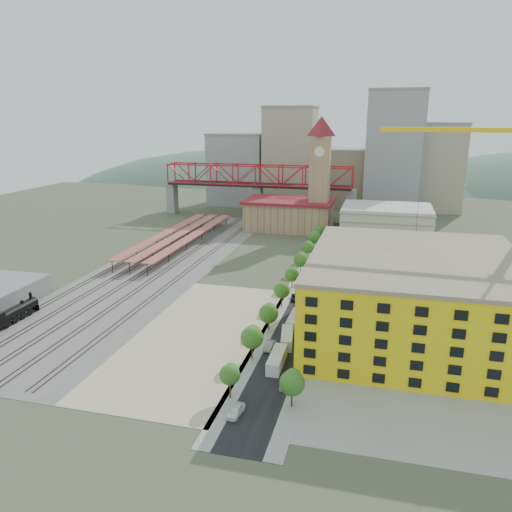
% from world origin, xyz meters
% --- Properties ---
extents(ground, '(400.00, 400.00, 0.00)m').
position_xyz_m(ground, '(0.00, 0.00, 0.00)').
color(ground, '#474C38').
rests_on(ground, ground).
extents(ballast_strip, '(36.00, 165.00, 0.06)m').
position_xyz_m(ballast_strip, '(-36.00, 17.50, 0.03)').
color(ballast_strip, '#605E59').
rests_on(ballast_strip, ground).
extents(dirt_lot, '(28.00, 67.00, 0.06)m').
position_xyz_m(dirt_lot, '(-4.00, -31.50, 0.03)').
color(dirt_lot, tan).
rests_on(dirt_lot, ground).
extents(street_asphalt, '(12.00, 170.00, 0.06)m').
position_xyz_m(street_asphalt, '(16.00, 15.00, 0.03)').
color(street_asphalt, black).
rests_on(street_asphalt, ground).
extents(sidewalk_west, '(3.00, 170.00, 0.04)m').
position_xyz_m(sidewalk_west, '(10.50, 15.00, 0.02)').
color(sidewalk_west, gray).
rests_on(sidewalk_west, ground).
extents(sidewalk_east, '(3.00, 170.00, 0.04)m').
position_xyz_m(sidewalk_east, '(21.50, 15.00, 0.02)').
color(sidewalk_east, gray).
rests_on(sidewalk_east, ground).
extents(construction_pad, '(50.00, 90.00, 0.06)m').
position_xyz_m(construction_pad, '(45.00, -20.00, 0.03)').
color(construction_pad, gray).
rests_on(construction_pad, ground).
extents(rail_tracks, '(26.56, 160.00, 0.18)m').
position_xyz_m(rail_tracks, '(-37.80, 17.50, 0.15)').
color(rail_tracks, '#382B23').
rests_on(rail_tracks, ground).
extents(platform_canopies, '(16.00, 80.00, 4.12)m').
position_xyz_m(platform_canopies, '(-41.00, 45.00, 3.99)').
color(platform_canopies, '#B55F45').
rests_on(platform_canopies, ground).
extents(station_hall, '(38.00, 24.00, 13.10)m').
position_xyz_m(station_hall, '(-5.00, 82.00, 6.67)').
color(station_hall, tan).
rests_on(station_hall, ground).
extents(clock_tower, '(12.00, 12.00, 52.00)m').
position_xyz_m(clock_tower, '(8.00, 79.99, 28.70)').
color(clock_tower, tan).
rests_on(clock_tower, ground).
extents(parking_garage, '(34.00, 26.00, 14.00)m').
position_xyz_m(parking_garage, '(36.00, 70.00, 7.00)').
color(parking_garage, silver).
rests_on(parking_garage, ground).
extents(truss_bridge, '(94.00, 9.60, 25.60)m').
position_xyz_m(truss_bridge, '(-25.00, 105.00, 18.86)').
color(truss_bridge, gray).
rests_on(truss_bridge, ground).
extents(construction_building, '(44.60, 50.60, 18.80)m').
position_xyz_m(construction_building, '(42.00, -20.00, 9.41)').
color(construction_building, yellow).
rests_on(construction_building, ground).
extents(street_trees, '(15.40, 124.40, 8.00)m').
position_xyz_m(street_trees, '(16.00, 5.00, 0.00)').
color(street_trees, '#346D20').
rests_on(street_trees, ground).
extents(skyline, '(133.00, 46.00, 60.00)m').
position_xyz_m(skyline, '(7.47, 142.31, 22.81)').
color(skyline, '#9EA0A3').
rests_on(skyline, ground).
extents(distant_hills, '(647.00, 264.00, 227.00)m').
position_xyz_m(distant_hills, '(45.28, 260.00, -79.54)').
color(distant_hills, '#4C6B59').
rests_on(distant_hills, ground).
extents(locomotive, '(2.96, 22.82, 5.70)m').
position_xyz_m(locomotive, '(-50.00, -37.95, 2.13)').
color(locomotive, black).
rests_on(locomotive, ground).
extents(site_trailer_a, '(2.75, 9.80, 2.67)m').
position_xyz_m(site_trailer_a, '(16.00, -41.47, 1.33)').
color(site_trailer_a, silver).
rests_on(site_trailer_a, ground).
extents(site_trailer_b, '(3.90, 9.57, 2.55)m').
position_xyz_m(site_trailer_b, '(16.00, -30.91, 1.27)').
color(site_trailer_b, silver).
rests_on(site_trailer_b, ground).
extents(site_trailer_c, '(2.76, 9.85, 2.68)m').
position_xyz_m(site_trailer_c, '(16.00, -21.07, 1.34)').
color(site_trailer_c, silver).
rests_on(site_trailer_c, ground).
extents(site_trailer_d, '(3.09, 9.35, 2.52)m').
position_xyz_m(site_trailer_d, '(16.00, -5.54, 1.26)').
color(site_trailer_d, silver).
rests_on(site_trailer_d, ground).
extents(car_0, '(2.44, 4.92, 1.61)m').
position_xyz_m(car_0, '(13.00, -59.84, 0.81)').
color(car_0, white).
rests_on(car_0, ground).
extents(car_1, '(1.99, 4.95, 1.60)m').
position_xyz_m(car_1, '(13.00, -34.72, 0.80)').
color(car_1, gray).
rests_on(car_1, ground).
extents(car_2, '(2.85, 4.99, 1.31)m').
position_xyz_m(car_2, '(13.00, -4.03, 0.66)').
color(car_2, black).
rests_on(car_2, ground).
extents(car_3, '(2.28, 4.93, 1.39)m').
position_xyz_m(car_3, '(13.00, 4.58, 0.70)').
color(car_3, navy).
rests_on(car_3, ground).
extents(car_4, '(1.96, 4.01, 1.32)m').
position_xyz_m(car_4, '(19.00, -49.27, 0.66)').
color(car_4, silver).
rests_on(car_4, ground).
extents(car_5, '(2.21, 4.85, 1.54)m').
position_xyz_m(car_5, '(19.00, -28.92, 0.77)').
color(car_5, '#A6A5AA').
rests_on(car_5, ground).
extents(car_6, '(3.23, 5.83, 1.55)m').
position_xyz_m(car_6, '(19.00, -5.18, 0.77)').
color(car_6, black).
rests_on(car_6, ground).
extents(car_7, '(2.71, 5.30, 1.47)m').
position_xyz_m(car_7, '(19.00, 49.24, 0.74)').
color(car_7, navy).
rests_on(car_7, ground).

